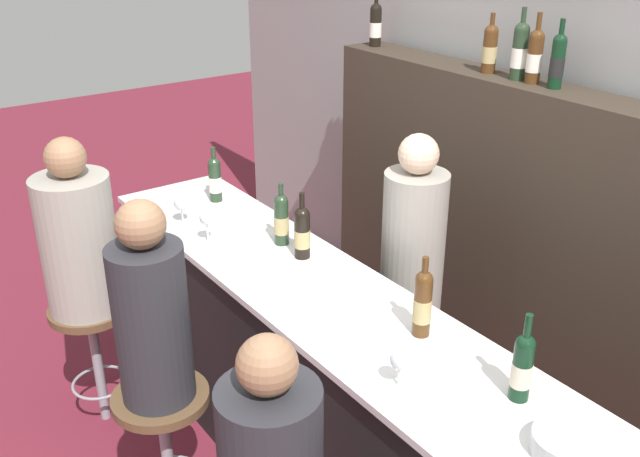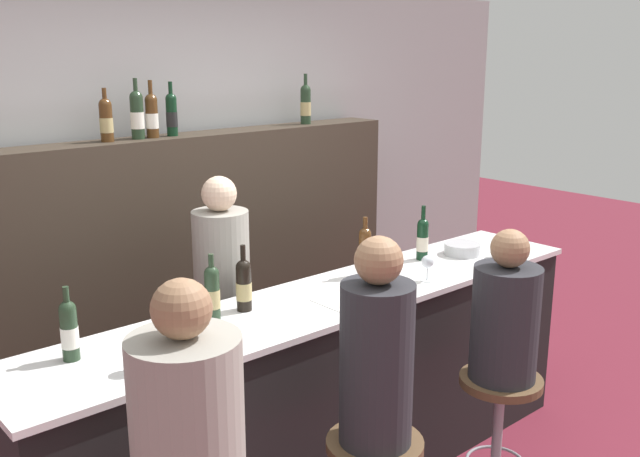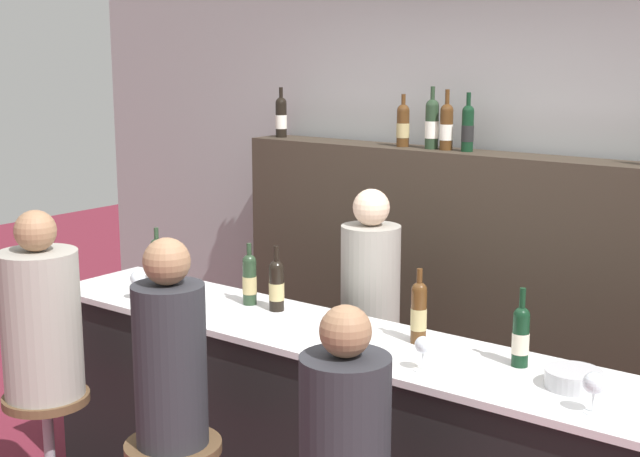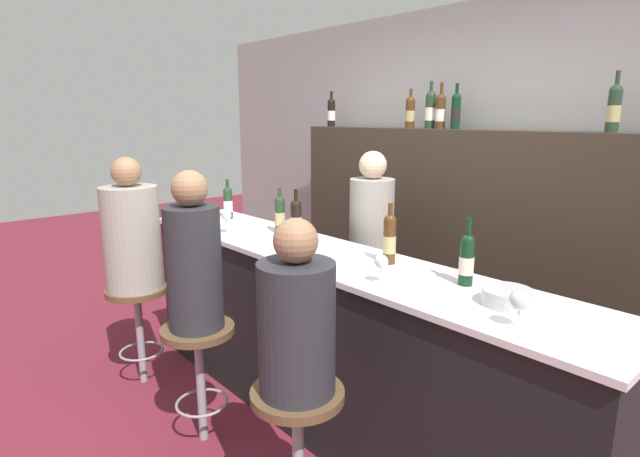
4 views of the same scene
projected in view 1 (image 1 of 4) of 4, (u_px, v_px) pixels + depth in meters
wall_back at (585, 166)px, 3.52m from camera, size 6.40×0.05×2.60m
bar_counter at (338, 409)px, 3.04m from camera, size 3.20×0.59×1.04m
back_bar_cabinet at (544, 259)px, 3.59m from camera, size 3.00×0.28×1.71m
wine_bottle_counter_0 at (215, 179)px, 3.75m from camera, size 0.07×0.07×0.30m
wine_bottle_counter_1 at (281, 219)px, 3.27m from camera, size 0.07×0.07×0.30m
wine_bottle_counter_2 at (302, 232)px, 3.15m from camera, size 0.07×0.07×0.31m
wine_bottle_counter_3 at (423, 303)px, 2.57m from camera, size 0.07×0.07×0.32m
wine_bottle_counter_4 at (522, 366)px, 2.24m from camera, size 0.07×0.07×0.31m
wine_bottle_backbar_0 at (376, 24)px, 4.20m from camera, size 0.07×0.07×0.31m
wine_bottle_backbar_1 at (490, 48)px, 3.54m from camera, size 0.07×0.07×0.29m
wine_bottle_backbar_2 at (520, 51)px, 3.40m from camera, size 0.08×0.08×0.34m
wine_bottle_backbar_3 at (535, 56)px, 3.34m from camera, size 0.07×0.07×0.33m
wine_bottle_backbar_4 at (558, 60)px, 3.24m from camera, size 0.07×0.07×0.31m
wine_glass_0 at (181, 204)px, 3.49m from camera, size 0.08×0.08×0.14m
wine_glass_1 at (206, 219)px, 3.29m from camera, size 0.07×0.07×0.16m
wine_glass_2 at (400, 362)px, 2.31m from camera, size 0.07×0.07×0.14m
metal_bowl at (567, 445)px, 2.05m from camera, size 0.21×0.21×0.07m
tasting_menu at (310, 312)px, 2.76m from camera, size 0.21×0.30×0.00m
bar_stool_left at (93, 331)px, 3.56m from camera, size 0.40×0.40×0.68m
guest_seated_left at (78, 239)px, 3.35m from camera, size 0.36×0.36×0.86m
bar_stool_middle at (163, 422)px, 2.94m from camera, size 0.40×0.40×0.68m
guest_seated_middle at (151, 315)px, 2.72m from camera, size 0.29×0.29×0.85m
guest_seated_right at (271, 457)px, 2.12m from camera, size 0.32×0.32×0.73m
bartender at (410, 302)px, 3.44m from camera, size 0.30×0.30×1.58m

